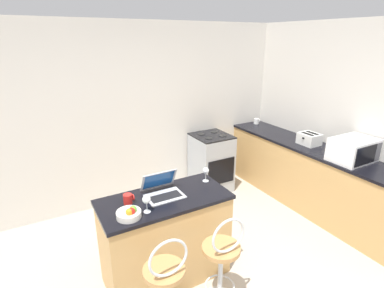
{
  "coord_description": "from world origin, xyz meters",
  "views": [
    {
      "loc": [
        -1.3,
        -1.64,
        2.37
      ],
      "look_at": [
        0.54,
        1.64,
        1.03
      ],
      "focal_mm": 28.0,
      "sensor_mm": 36.0,
      "label": 1
    }
  ],
  "objects": [
    {
      "name": "stove_range",
      "position": [
        1.15,
        2.1,
        0.46
      ],
      "size": [
        0.56,
        0.59,
        0.93
      ],
      "color": "#9EA3A8",
      "rests_on": "ground_plane"
    },
    {
      "name": "bar_stool_far",
      "position": [
        -0.03,
        0.09,
        0.46
      ],
      "size": [
        0.4,
        0.4,
        0.99
      ],
      "color": "silver",
      "rests_on": "ground_plane"
    },
    {
      "name": "toaster",
      "position": [
        2.14,
        1.06,
        1.01
      ],
      "size": [
        0.26,
        0.27,
        0.17
      ],
      "color": "silver",
      "rests_on": "counter_right"
    },
    {
      "name": "microwave",
      "position": [
        2.11,
        0.38,
        1.07
      ],
      "size": [
        0.54,
        0.39,
        0.29
      ],
      "color": "white",
      "rests_on": "counter_right"
    },
    {
      "name": "mug_red",
      "position": [
        -0.63,
        0.75,
        0.97
      ],
      "size": [
        0.1,
        0.08,
        0.09
      ],
      "color": "red",
      "rests_on": "breakfast_bar"
    },
    {
      "name": "wine_glass_tall",
      "position": [
        0.23,
        0.79,
        1.04
      ],
      "size": [
        0.07,
        0.07,
        0.16
      ],
      "color": "silver",
      "rests_on": "breakfast_bar"
    },
    {
      "name": "fruit_bowl",
      "position": [
        -0.69,
        0.52,
        0.96
      ],
      "size": [
        0.21,
        0.21,
        0.11
      ],
      "color": "silver",
      "rests_on": "breakfast_bar"
    },
    {
      "name": "wine_glass_short",
      "position": [
        -0.53,
        0.53,
        1.04
      ],
      "size": [
        0.07,
        0.07,
        0.16
      ],
      "color": "silver",
      "rests_on": "breakfast_bar"
    },
    {
      "name": "laptop",
      "position": [
        -0.28,
        0.76,
        0.98
      ],
      "size": [
        0.35,
        0.32,
        0.22
      ],
      "color": "#B7BABF",
      "rests_on": "breakfast_bar"
    },
    {
      "name": "mug_white",
      "position": [
        2.2,
        2.27,
        0.97
      ],
      "size": [
        0.1,
        0.09,
        0.1
      ],
      "color": "white",
      "rests_on": "counter_right"
    },
    {
      "name": "wall_back",
      "position": [
        0.0,
        2.44,
        1.3
      ],
      "size": [
        12.0,
        0.06,
        2.6
      ],
      "color": "silver",
      "rests_on": "ground_plane"
    },
    {
      "name": "counter_right",
      "position": [
        2.11,
        0.95,
        0.46
      ],
      "size": [
        0.61,
        2.94,
        0.93
      ],
      "color": "tan",
      "rests_on": "ground_plane"
    },
    {
      "name": "breakfast_bar",
      "position": [
        -0.3,
        0.68,
        0.46
      ],
      "size": [
        1.25,
        0.59,
        0.93
      ],
      "color": "tan",
      "rests_on": "ground_plane"
    }
  ]
}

